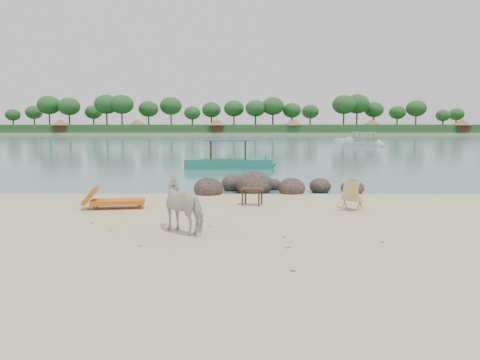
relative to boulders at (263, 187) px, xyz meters
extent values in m
plane|color=#346568|center=(-0.38, 83.30, -0.19)|extent=(400.00, 400.00, 0.00)
cube|color=tan|center=(-0.38, 163.30, -0.19)|extent=(420.00, 90.00, 1.40)
cube|color=#1E4C1E|center=(-0.38, 128.30, 1.71)|extent=(420.00, 18.00, 2.40)
ellipsoid|color=black|center=(-2.05, -0.70, 0.00)|extent=(1.09, 1.20, 0.82)
ellipsoid|color=black|center=(-0.35, 0.00, 0.05)|extent=(1.37, 1.51, 1.03)
ellipsoid|color=black|center=(1.05, -0.40, -0.02)|extent=(1.02, 1.12, 0.76)
ellipsoid|color=black|center=(2.25, 0.40, -0.05)|extent=(0.84, 0.93, 0.63)
ellipsoid|color=black|center=(3.35, -0.30, -0.04)|extent=(0.87, 0.95, 0.65)
ellipsoid|color=black|center=(-1.15, 1.00, -0.02)|extent=(1.00, 1.10, 0.75)
ellipsoid|color=black|center=(0.45, 1.20, -0.08)|extent=(0.65, 0.72, 0.49)
imported|color=beige|center=(-2.12, -6.95, 0.44)|extent=(1.57, 1.54, 1.27)
plane|color=brown|center=(-4.64, -2.77, -0.19)|extent=(0.11, 0.11, 0.00)
plane|color=brown|center=(-4.67, -6.00, -0.19)|extent=(0.12, 0.12, 0.00)
plane|color=brown|center=(2.20, -7.96, -0.19)|extent=(0.13, 0.13, 0.00)
plane|color=brown|center=(0.07, -9.98, -0.19)|extent=(0.14, 0.14, 0.00)
plane|color=brown|center=(-2.93, -8.32, -0.19)|extent=(0.13, 0.13, 0.00)
plane|color=brown|center=(1.39, -3.08, -0.19)|extent=(0.14, 0.14, 0.00)
plane|color=brown|center=(-3.93, -6.90, -0.19)|extent=(0.14, 0.14, 0.00)
plane|color=brown|center=(0.13, -8.44, -0.19)|extent=(0.13, 0.13, 0.00)
plane|color=brown|center=(-0.20, -4.84, -0.19)|extent=(0.13, 0.13, 0.00)
plane|color=brown|center=(0.14, -7.52, -0.19)|extent=(0.14, 0.14, 0.00)
plane|color=brown|center=(-1.62, -6.35, -0.19)|extent=(0.14, 0.14, 0.00)
camera|label=1|loc=(-0.80, -17.78, 2.30)|focal=35.00mm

